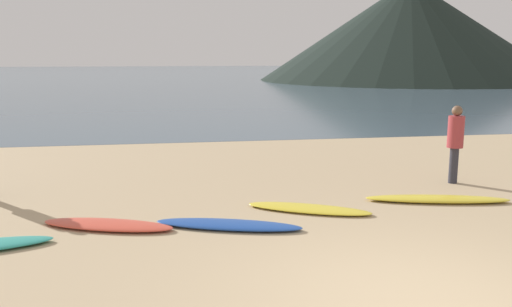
{
  "coord_description": "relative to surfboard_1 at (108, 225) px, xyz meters",
  "views": [
    {
      "loc": [
        -2.51,
        -4.74,
        2.52
      ],
      "look_at": [
        -0.78,
        5.53,
        0.6
      ],
      "focal_mm": 37.92,
      "sensor_mm": 36.0,
      "label": 1
    }
  ],
  "objects": [
    {
      "name": "ground_plane",
      "position": [
        3.4,
        6.86,
        -0.15
      ],
      "size": [
        120.0,
        120.0,
        0.2
      ],
      "primitive_type": "cube",
      "color": "tan",
      "rests_on": "ground"
    },
    {
      "name": "ocean_water",
      "position": [
        3.4,
        57.62,
        -0.05
      ],
      "size": [
        140.0,
        100.0,
        0.01
      ],
      "primitive_type": "cube",
      "color": "#475B6B",
      "rests_on": "ground"
    },
    {
      "name": "headland_hill",
      "position": [
        24.19,
        42.21,
        4.68
      ],
      "size": [
        28.52,
        28.52,
        9.45
      ],
      "primitive_type": "cone",
      "color": "black",
      "rests_on": "ground"
    },
    {
      "name": "surfboard_1",
      "position": [
        0.0,
        0.0,
        0.0
      ],
      "size": [
        2.08,
        1.19,
        0.09
      ],
      "primitive_type": "ellipsoid",
      "rotation": [
        0.0,
        0.0,
        -0.35
      ],
      "color": "#D84C38",
      "rests_on": "ground"
    },
    {
      "name": "surfboard_2",
      "position": [
        1.76,
        -0.29,
        -0.0
      ],
      "size": [
        2.24,
        1.17,
        0.09
      ],
      "primitive_type": "ellipsoid",
      "rotation": [
        0.0,
        0.0,
        -0.32
      ],
      "color": "#1E479E",
      "rests_on": "ground"
    },
    {
      "name": "surfboard_3",
      "position": [
        3.15,
        0.36,
        -0.01
      ],
      "size": [
        2.07,
        1.38,
        0.08
      ],
      "primitive_type": "ellipsoid",
      "rotation": [
        0.0,
        0.0,
        -0.46
      ],
      "color": "yellow",
      "rests_on": "ground"
    },
    {
      "name": "surfboard_4",
      "position": [
        5.49,
        0.52,
        0.0
      ],
      "size": [
        2.51,
        0.99,
        0.1
      ],
      "primitive_type": "ellipsoid",
      "rotation": [
        0.0,
        0.0,
        -0.22
      ],
      "color": "yellow",
      "rests_on": "ground"
    },
    {
      "name": "person_1",
      "position": [
        6.48,
        1.77,
        0.86
      ],
      "size": [
        0.31,
        0.31,
        1.54
      ],
      "rotation": [
        0.0,
        0.0,
        1.08
      ],
      "color": "#2D2D38",
      "rests_on": "ground"
    }
  ]
}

